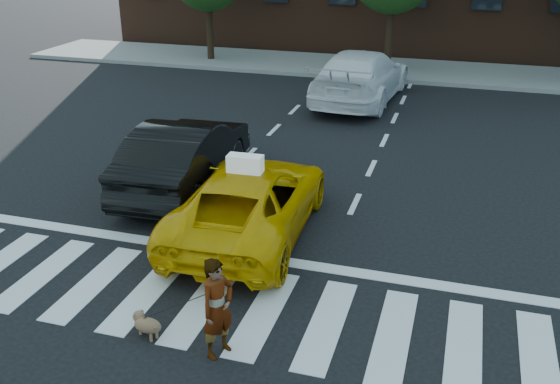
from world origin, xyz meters
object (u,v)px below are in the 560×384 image
taxi (250,201)px  dog (146,324)px  black_sedan (185,154)px  white_suv (361,76)px  woman (218,308)px

taxi → dog: bearing=81.7°
black_sedan → dog: (1.78, -5.25, -0.59)m
taxi → black_sedan: bearing=-41.3°
white_suv → dog: size_ratio=10.34×
black_sedan → woman: black_sedan is taller
taxi → dog: (-0.37, -3.53, -0.48)m
taxi → dog: size_ratio=8.63×
taxi → black_sedan: size_ratio=1.02×
dog → white_suv: bearing=111.6°
taxi → white_suv: 10.20m
white_suv → black_sedan: bearing=78.1°
white_suv → dog: 13.75m
white_suv → dog: (-0.67, -13.72, -0.65)m
dog → black_sedan: bearing=133.1°
black_sedan → taxi: bearing=137.7°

